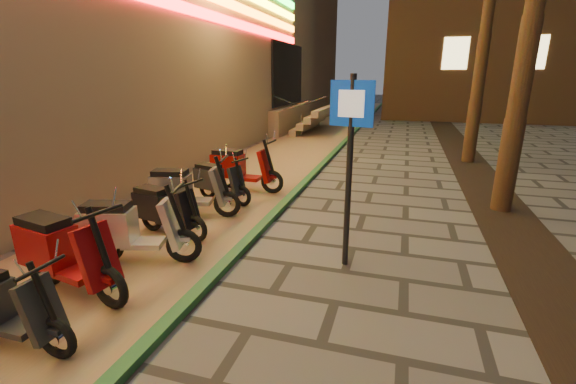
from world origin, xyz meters
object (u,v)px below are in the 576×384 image
(scooter_6, at_px, (127,229))
(scooter_10, at_px, (239,168))
(scooter_5, at_px, (61,252))
(pedestrian_sign, at_px, (350,147))
(scooter_9, at_px, (217,181))
(scooter_8, at_px, (185,190))
(scooter_7, at_px, (163,209))

(scooter_6, bearing_deg, scooter_10, 73.81)
(scooter_10, bearing_deg, scooter_5, -91.81)
(scooter_5, xyz_separation_m, scooter_6, (0.26, 0.94, -0.02))
(pedestrian_sign, xyz_separation_m, scooter_9, (-3.26, 2.24, -1.33))
(pedestrian_sign, height_order, scooter_9, pedestrian_sign)
(scooter_9, bearing_deg, scooter_8, -81.84)
(pedestrian_sign, relative_size, scooter_5, 1.50)
(pedestrian_sign, bearing_deg, scooter_6, -153.73)
(scooter_6, xyz_separation_m, scooter_9, (-0.11, 3.13, -0.07))
(scooter_10, bearing_deg, scooter_9, -96.47)
(scooter_9, bearing_deg, scooter_5, -76.50)
(scooter_9, relative_size, scooter_10, 0.82)
(scooter_7, height_order, scooter_9, scooter_7)
(scooter_5, bearing_deg, scooter_8, 100.37)
(scooter_7, distance_m, scooter_10, 2.96)
(scooter_6, height_order, scooter_8, scooter_8)
(pedestrian_sign, relative_size, scooter_9, 1.83)
(scooter_5, relative_size, scooter_6, 1.05)
(pedestrian_sign, xyz_separation_m, scooter_6, (-3.15, -0.89, -1.26))
(scooter_8, bearing_deg, scooter_9, 69.39)
(scooter_5, height_order, scooter_6, scooter_5)
(pedestrian_sign, relative_size, scooter_6, 1.58)
(scooter_6, height_order, scooter_10, scooter_10)
(scooter_8, bearing_deg, scooter_5, -103.28)
(pedestrian_sign, relative_size, scooter_7, 1.78)
(scooter_5, relative_size, scooter_10, 1.00)
(pedestrian_sign, xyz_separation_m, scooter_7, (-3.30, 0.22, -1.32))
(scooter_8, xyz_separation_m, scooter_10, (0.27, 2.03, 0.02))
(scooter_6, xyz_separation_m, scooter_10, (0.02, 4.06, 0.03))
(scooter_5, bearing_deg, scooter_9, 98.38)
(scooter_7, distance_m, scooter_8, 0.93)
(scooter_9, distance_m, scooter_10, 0.95)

